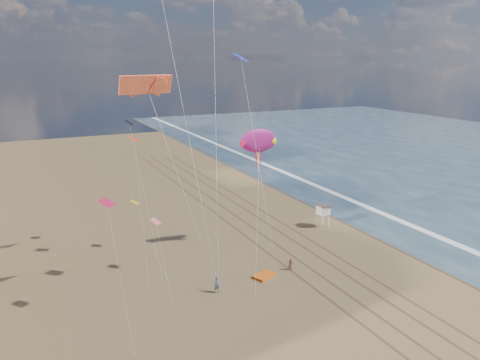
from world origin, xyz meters
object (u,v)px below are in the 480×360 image
kite_flyer_a (217,285)px  grounded_kite (264,276)px  show_kite (258,141)px  kite_flyer_b (291,264)px  lifeguard_stand (323,210)px

kite_flyer_a → grounded_kite: bearing=9.4°
show_kite → kite_flyer_a: bearing=-135.0°
kite_flyer_a → kite_flyer_b: kite_flyer_a is taller
show_kite → kite_flyer_b: 15.98m
lifeguard_stand → kite_flyer_b: 16.22m
show_kite → kite_flyer_a: size_ratio=10.70×
kite_flyer_b → grounded_kite: bearing=-157.3°
lifeguard_stand → grounded_kite: bearing=-145.3°
grounded_kite → kite_flyer_a: 6.45m
lifeguard_stand → kite_flyer_a: size_ratio=1.83×
kite_flyer_b → lifeguard_stand: bearing=60.8°
lifeguard_stand → kite_flyer_a: bearing=-151.3°
grounded_kite → show_kite: bearing=44.0°
kite_flyer_a → kite_flyer_b: bearing=7.0°
lifeguard_stand → grounded_kite: lifeguard_stand is taller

